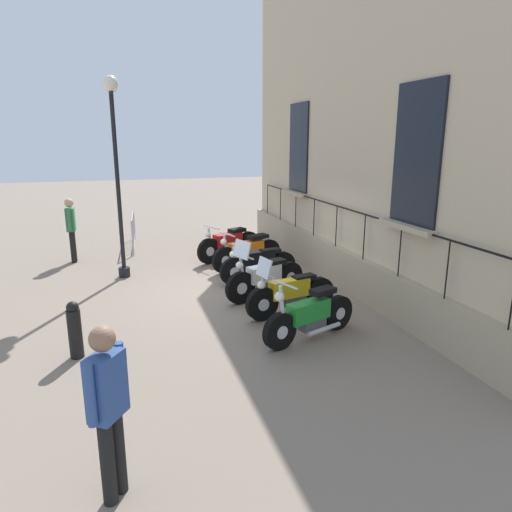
% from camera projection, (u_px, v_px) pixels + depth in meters
% --- Properties ---
extents(ground_plane, '(60.00, 60.00, 0.00)m').
position_uv_depth(ground_plane, '(244.00, 291.00, 10.47)').
color(ground_plane, gray).
extents(building_facade, '(0.82, 12.17, 7.78)m').
position_uv_depth(building_facade, '(357.00, 121.00, 10.28)').
color(building_facade, '#C6B28E').
rests_on(building_facade, ground_plane).
extents(motorcycle_red, '(2.00, 1.09, 1.03)m').
position_uv_depth(motorcycle_red, '(229.00, 244.00, 13.05)').
color(motorcycle_red, black).
rests_on(motorcycle_red, ground_plane).
extents(motorcycle_orange, '(2.05, 0.95, 1.03)m').
position_uv_depth(motorcycle_orange, '(247.00, 252.00, 12.12)').
color(motorcycle_orange, black).
rests_on(motorcycle_orange, ground_plane).
extents(motorcycle_black, '(1.97, 0.57, 0.95)m').
position_uv_depth(motorcycle_black, '(258.00, 264.00, 11.00)').
color(motorcycle_black, black).
rests_on(motorcycle_black, ground_plane).
extents(motorcycle_white, '(1.94, 0.87, 1.35)m').
position_uv_depth(motorcycle_white, '(265.00, 278.00, 9.91)').
color(motorcycle_white, black).
rests_on(motorcycle_white, ground_plane).
extents(motorcycle_yellow, '(1.97, 0.64, 1.22)m').
position_uv_depth(motorcycle_yellow, '(291.00, 294.00, 8.98)').
color(motorcycle_yellow, black).
rests_on(motorcycle_yellow, ground_plane).
extents(motorcycle_green, '(1.93, 0.89, 1.12)m').
position_uv_depth(motorcycle_green, '(310.00, 316.00, 7.88)').
color(motorcycle_green, black).
rests_on(motorcycle_green, ground_plane).
extents(lamppost, '(0.32, 1.02, 4.71)m').
position_uv_depth(lamppost, '(114.00, 136.00, 10.69)').
color(lamppost, black).
rests_on(lamppost, ground_plane).
extents(crowd_barrier, '(0.20, 2.42, 1.05)m').
position_uv_depth(crowd_barrier, '(133.00, 229.00, 14.57)').
color(crowd_barrier, '#B7B7BF').
rests_on(crowd_barrier, ground_plane).
extents(bollard, '(0.21, 0.21, 0.94)m').
position_uv_depth(bollard, '(75.00, 330.00, 7.20)').
color(bollard, black).
rests_on(bollard, ground_plane).
extents(pedestrian_standing, '(0.24, 0.53, 1.79)m').
position_uv_depth(pedestrian_standing, '(71.00, 226.00, 12.65)').
color(pedestrian_standing, black).
rests_on(pedestrian_standing, ground_plane).
extents(pedestrian_walking, '(0.39, 0.45, 1.78)m').
position_uv_depth(pedestrian_walking, '(108.00, 403.00, 4.23)').
color(pedestrian_walking, black).
rests_on(pedestrian_walking, ground_plane).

